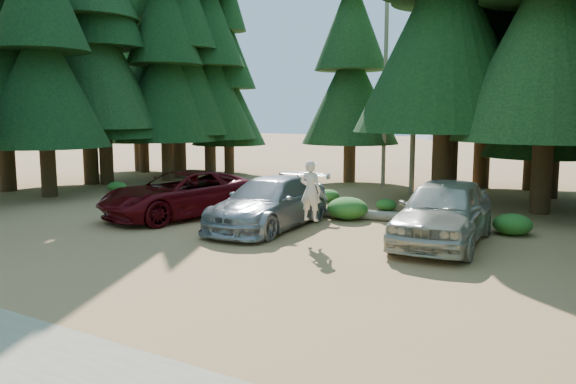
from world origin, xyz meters
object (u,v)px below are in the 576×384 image
Objects in this scene: silver_minivan_right at (444,211)px; log_right at (370,215)px; log_left at (237,193)px; log_mid at (294,204)px; red_pickup at (182,194)px; silver_minivan_center at (269,203)px; frisbee_player at (311,190)px.

silver_minivan_right reaches higher than log_right.
log_left is 1.29× the size of log_mid.
red_pickup is 3.68m from silver_minivan_center.
frisbee_player is 0.32× the size of log_right.
silver_minivan_center is at bearing -33.29° from log_left.
silver_minivan_center is 3.96m from log_mid.
log_left is at bearing 152.02° from silver_minivan_right.
red_pickup is 1.39× the size of log_left.
frisbee_player reaches higher than silver_minivan_right.
red_pickup is at bearing -161.85° from log_right.
red_pickup is at bearing 179.47° from silver_minivan_right.
log_mid is (-3.39, 4.80, -1.35)m from frisbee_player.
silver_minivan_center is at bearing -177.85° from silver_minivan_right.
log_right reaches higher than log_mid.
frisbee_player reaches higher than log_right.
silver_minivan_right is 1.01× the size of log_right.
log_mid is (-1.27, 3.69, -0.66)m from silver_minivan_center.
silver_minivan_center is 3.71m from log_right.
log_right is at bearing 139.97° from silver_minivan_right.
silver_minivan_right is at bearing -43.33° from log_right.
red_pickup is 4.45m from log_mid.
frisbee_player reaches higher than log_left.
frisbee_player is (-3.29, -1.73, 0.56)m from silver_minivan_right.
frisbee_player reaches higher than silver_minivan_center.
frisbee_player is 0.52× the size of log_mid.
log_right is (5.93, 2.88, -0.65)m from red_pickup.
silver_minivan_right is (9.09, 0.62, 0.10)m from red_pickup.
silver_minivan_right is (5.41, 0.62, 0.12)m from silver_minivan_center.
frisbee_player is at bearing -31.03° from silver_minivan_center.
silver_minivan_center reaches higher than log_left.
frisbee_player is (5.80, -1.12, 0.67)m from red_pickup.
log_left is (-5.08, 5.20, -0.65)m from silver_minivan_center.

